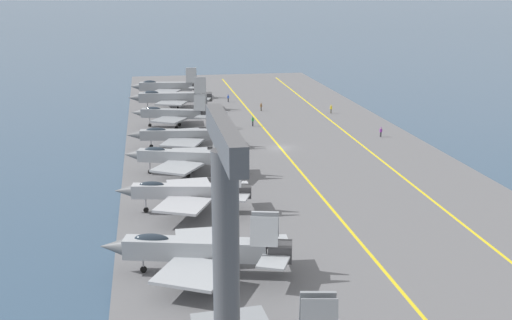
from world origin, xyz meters
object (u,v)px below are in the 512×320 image
object	(u,v)px
crew_blue_vest	(228,98)
crew_green_vest	(253,121)
parked_jet_fourth	(184,157)
parked_jet_fifth	(184,135)
parked_jet_sixth	(174,114)
crew_yellow_vest	(331,109)
parked_jet_second	(199,249)
parked_jet_eighth	(167,86)
crew_brown_vest	(261,106)
parked_jet_seventh	(172,97)
parked_jet_third	(187,191)
crew_purple_vest	(381,132)

from	to	relation	value
crew_blue_vest	crew_green_vest	world-z (taller)	crew_green_vest
parked_jet_fourth	parked_jet_fifth	xyz separation A→B (m)	(15.17, -0.93, -0.47)
parked_jet_sixth	crew_yellow_vest	xyz separation A→B (m)	(7.95, -32.03, -1.64)
parked_jet_second	parked_jet_fourth	xyz separation A→B (m)	(31.54, -0.68, 0.21)
parked_jet_eighth	crew_green_vest	distance (m)	35.90
parked_jet_sixth	crew_brown_vest	size ratio (longest dim) A/B	8.93
parked_jet_fourth	crew_yellow_vest	world-z (taller)	parked_jet_fourth
parked_jet_fifth	crew_blue_vest	xyz separation A→B (m)	(39.50, -12.26, -1.23)
parked_jet_sixth	parked_jet_seventh	world-z (taller)	parked_jet_seventh
parked_jet_second	parked_jet_third	distance (m)	16.47
crew_purple_vest	parked_jet_fifth	bearing A→B (deg)	93.02
parked_jet_fifth	crew_blue_vest	size ratio (longest dim) A/B	10.21
parked_jet_fourth	parked_jet_eighth	size ratio (longest dim) A/B	0.99
crew_brown_vest	parked_jet_fourth	bearing A→B (deg)	156.79
parked_jet_third	parked_jet_eighth	world-z (taller)	parked_jet_eighth
parked_jet_third	crew_yellow_vest	bearing A→B (deg)	-31.45
crew_brown_vest	crew_green_vest	distance (m)	14.68
parked_jet_third	parked_jet_seventh	distance (m)	62.20
parked_jet_second	crew_green_vest	size ratio (longest dim) A/B	9.57
crew_yellow_vest	crew_blue_vest	bearing A→B (deg)	49.44
parked_jet_sixth	parked_jet_seventh	distance (m)	16.62
parked_jet_sixth	parked_jet_second	bearing A→B (deg)	179.29
parked_jet_eighth	crew_brown_vest	distance (m)	26.37
parked_jet_fifth	parked_jet_seventh	size ratio (longest dim) A/B	1.01
parked_jet_third	parked_jet_seventh	xyz separation A→B (m)	(62.19, -1.09, 0.17)
parked_jet_fourth	crew_blue_vest	xyz separation A→B (m)	(54.66, -13.19, -1.69)
parked_jet_eighth	crew_purple_vest	size ratio (longest dim) A/B	9.54
parked_jet_fifth	parked_jet_seventh	world-z (taller)	parked_jet_seventh
crew_yellow_vest	parked_jet_fourth	bearing A→B (deg)	140.15
parked_jet_seventh	crew_blue_vest	size ratio (longest dim) A/B	10.13
parked_jet_second	parked_jet_eighth	world-z (taller)	parked_jet_eighth
parked_jet_sixth	crew_green_vest	distance (m)	14.51
parked_jet_third	crew_purple_vest	size ratio (longest dim) A/B	9.17
parked_jet_fourth	crew_blue_vest	world-z (taller)	parked_jet_fourth
parked_jet_sixth	parked_jet_fourth	bearing A→B (deg)	179.84
crew_blue_vest	crew_brown_vest	xyz separation A→B (m)	(-11.40, -5.36, -0.01)
parked_jet_fifth	parked_jet_sixth	size ratio (longest dim) A/B	1.15
parked_jet_third	crew_green_vest	size ratio (longest dim) A/B	8.59
parked_jet_second	parked_jet_sixth	distance (m)	62.06
parked_jet_fourth	parked_jet_sixth	xyz separation A→B (m)	(30.51, -0.08, -0.05)
parked_jet_sixth	crew_blue_vest	size ratio (longest dim) A/B	8.88
parked_jet_seventh	parked_jet_fifth	bearing A→B (deg)	-179.16
parked_jet_fifth	crew_yellow_vest	xyz separation A→B (m)	(23.30, -31.19, -1.22)
crew_blue_vest	crew_purple_vest	world-z (taller)	crew_blue_vest
parked_jet_sixth	parked_jet_third	bearing A→B (deg)	179.10
parked_jet_fourth	parked_jet_seventh	world-z (taller)	parked_jet_seventh
crew_blue_vest	crew_green_vest	xyz separation A→B (m)	(-25.49, -1.25, 0.06)
parked_jet_sixth	crew_green_vest	world-z (taller)	parked_jet_sixth
parked_jet_seventh	crew_green_vest	size ratio (longest dim) A/B	9.50
parked_jet_seventh	parked_jet_fourth	bearing A→B (deg)	179.44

